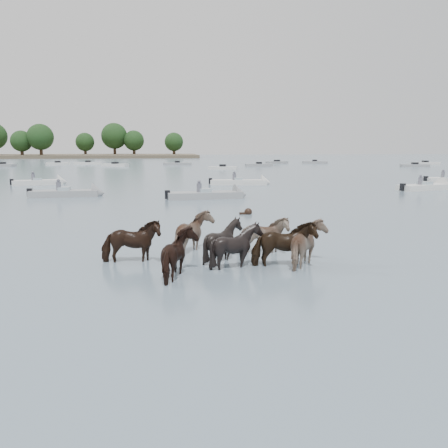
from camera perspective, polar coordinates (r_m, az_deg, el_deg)
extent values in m
plane|color=slate|center=(12.79, 1.73, -7.29)|extent=(400.00, 400.00, 0.00)
imported|color=black|center=(15.13, -11.43, -2.47)|extent=(1.94, 0.92, 1.63)
imported|color=tan|center=(16.28, -3.59, -1.41)|extent=(1.57, 1.78, 1.65)
imported|color=black|center=(15.09, -0.11, -2.37)|extent=(1.49, 1.33, 1.60)
imported|color=gray|center=(16.20, 4.81, -1.68)|extent=(1.93, 1.12, 1.54)
imported|color=black|center=(13.25, -5.29, -4.11)|extent=(1.59, 1.77, 1.59)
imported|color=black|center=(14.26, 1.59, -3.06)|extent=(1.86, 1.78, 1.61)
imported|color=black|center=(14.45, 7.39, -2.84)|extent=(1.98, 0.91, 1.67)
imported|color=gray|center=(14.71, 10.66, -2.80)|extent=(1.61, 1.81, 1.62)
sphere|color=black|center=(25.57, 3.01, 1.49)|extent=(0.44, 0.44, 0.44)
cube|color=black|center=(25.54, 2.46, 1.26)|extent=(0.50, 0.22, 0.18)
cube|color=gray|center=(36.59, -19.13, 3.55)|extent=(5.00, 1.79, 0.55)
cone|color=gray|center=(36.28, -15.27, 3.69)|extent=(0.96, 1.63, 1.60)
cube|color=#99ADB7|center=(36.56, -19.16, 4.09)|extent=(0.84, 1.15, 0.35)
cube|color=black|center=(37.06, -22.92, 3.62)|extent=(0.36, 0.36, 0.60)
cylinder|color=#595966|center=(36.63, -19.79, 4.38)|extent=(0.36, 0.36, 0.70)
sphere|color=#595966|center=(36.59, -19.83, 5.08)|extent=(0.24, 0.24, 0.24)
cube|color=gray|center=(33.32, -2.40, 3.52)|extent=(5.51, 2.12, 0.55)
cone|color=gray|center=(33.93, 2.07, 3.63)|extent=(1.05, 1.68, 1.60)
cube|color=#99ADB7|center=(33.29, -2.41, 4.12)|extent=(0.91, 1.19, 0.35)
cube|color=black|center=(32.91, -7.02, 3.65)|extent=(0.38, 0.38, 0.60)
cylinder|color=#595966|center=(33.24, -3.10, 4.45)|extent=(0.36, 0.36, 0.70)
sphere|color=#595966|center=(33.20, -3.11, 5.23)|extent=(0.24, 0.24, 0.24)
cube|color=silver|center=(45.49, 1.78, 5.15)|extent=(5.64, 2.26, 0.55)
cone|color=silver|center=(45.68, 5.23, 5.13)|extent=(1.09, 1.70, 1.60)
cube|color=#99ADB7|center=(45.46, 1.79, 5.59)|extent=(0.93, 1.21, 0.35)
cube|color=black|center=(45.45, -1.69, 5.34)|extent=(0.39, 0.39, 0.60)
cylinder|color=#595966|center=(45.39, 1.29, 5.84)|extent=(0.36, 0.36, 0.70)
sphere|color=#595966|center=(45.36, 1.29, 6.40)|extent=(0.24, 0.24, 0.24)
cube|color=silver|center=(43.51, 23.54, 4.16)|extent=(5.34, 3.10, 0.55)
cone|color=silver|center=(45.46, 25.65, 4.21)|extent=(1.35, 1.80, 1.60)
cube|color=#99ADB7|center=(43.48, 23.57, 4.62)|extent=(1.11, 1.31, 0.35)
cube|color=black|center=(41.61, 21.25, 4.30)|extent=(0.44, 0.44, 0.60)
cylinder|color=#595966|center=(43.26, 23.14, 4.89)|extent=(0.36, 0.36, 0.70)
sphere|color=#595966|center=(43.23, 23.17, 5.48)|extent=(0.24, 0.24, 0.24)
cube|color=silver|center=(54.47, 25.80, 4.93)|extent=(5.25, 2.23, 0.55)
cube|color=#99ADB7|center=(54.45, 25.83, 5.30)|extent=(0.93, 1.21, 0.35)
cube|color=black|center=(52.84, 23.70, 5.13)|extent=(0.39, 0.39, 0.60)
cylinder|color=#595966|center=(54.22, 25.49, 5.52)|extent=(0.36, 0.36, 0.70)
sphere|color=#595966|center=(54.19, 25.52, 6.00)|extent=(0.24, 0.24, 0.24)
cube|color=silver|center=(48.69, -22.06, 4.75)|extent=(4.87, 2.77, 0.55)
cone|color=silver|center=(48.79, -19.35, 4.92)|extent=(1.29, 1.78, 1.60)
cube|color=#99ADB7|center=(48.66, -22.09, 5.16)|extent=(1.07, 1.29, 0.35)
cube|color=black|center=(48.69, -24.79, 4.74)|extent=(0.43, 0.43, 0.60)
cylinder|color=#595966|center=(48.75, -22.56, 5.37)|extent=(0.36, 0.36, 0.70)
sphere|color=#595966|center=(48.73, -22.59, 5.90)|extent=(0.24, 0.24, 0.24)
cube|color=gray|center=(95.39, -25.77, 6.54)|extent=(5.44, 3.57, 0.60)
cube|color=black|center=(95.37, -25.78, 6.77)|extent=(1.33, 1.33, 0.50)
cube|color=silver|center=(99.21, -19.89, 7.00)|extent=(4.69, 3.17, 0.60)
cube|color=black|center=(99.20, -19.90, 7.22)|extent=(1.32, 1.32, 0.50)
cube|color=silver|center=(99.72, -16.47, 7.19)|extent=(5.55, 1.50, 0.60)
cube|color=black|center=(99.70, -16.48, 7.40)|extent=(1.00, 1.00, 0.50)
cube|color=silver|center=(89.11, -13.34, 7.08)|extent=(5.06, 3.25, 0.60)
cube|color=black|center=(89.09, -13.34, 7.32)|extent=(1.31, 1.31, 0.50)
cube|color=gray|center=(93.74, -5.80, 7.40)|extent=(5.68, 1.57, 0.60)
cube|color=black|center=(93.73, -5.81, 7.63)|extent=(1.01, 1.01, 0.50)
cube|color=silver|center=(75.06, -0.16, 6.92)|extent=(4.85, 2.63, 0.60)
cube|color=black|center=(75.04, -0.16, 7.21)|extent=(1.22, 1.22, 0.50)
cube|color=gray|center=(86.97, 4.34, 7.25)|extent=(5.15, 1.71, 0.60)
cube|color=black|center=(86.95, 4.34, 7.50)|extent=(1.04, 1.04, 0.50)
cube|color=gray|center=(101.73, 6.57, 7.55)|extent=(5.28, 3.46, 0.60)
cube|color=black|center=(101.72, 6.58, 7.77)|extent=(1.32, 1.32, 0.50)
cube|color=gray|center=(104.01, 11.17, 7.48)|extent=(5.71, 3.45, 0.60)
cube|color=black|center=(104.00, 11.18, 7.69)|extent=(1.30, 1.30, 0.50)
cube|color=gray|center=(91.72, 22.54, 6.68)|extent=(5.16, 2.23, 0.60)
cube|color=black|center=(91.71, 22.56, 6.91)|extent=(1.14, 1.14, 0.50)
cube|color=silver|center=(104.15, 23.63, 6.87)|extent=(6.02, 1.74, 0.60)
cube|color=black|center=(104.14, 23.64, 7.07)|extent=(1.04, 1.04, 0.50)
cylinder|color=#382619|center=(161.39, -23.71, 8.00)|extent=(1.00, 1.00, 2.99)
sphere|color=black|center=(161.38, -23.80, 9.38)|extent=(6.64, 6.64, 6.64)
cylinder|color=#382619|center=(159.37, -21.68, 8.24)|extent=(1.00, 1.00, 3.70)
sphere|color=black|center=(159.39, -21.79, 9.98)|extent=(8.22, 8.22, 8.22)
cylinder|color=#382619|center=(172.13, -16.77, 8.43)|extent=(1.00, 1.00, 2.91)
sphere|color=black|center=(172.13, -16.83, 9.69)|extent=(6.47, 6.47, 6.47)
cylinder|color=#382619|center=(170.07, -13.37, 8.76)|extent=(1.00, 1.00, 4.08)
sphere|color=black|center=(170.10, -13.44, 10.56)|extent=(9.07, 9.07, 9.07)
cylinder|color=#382619|center=(168.06, -11.05, 8.69)|extent=(1.00, 1.00, 3.19)
sphere|color=black|center=(168.06, -11.10, 10.10)|extent=(7.09, 7.09, 7.09)
cylinder|color=#382619|center=(165.66, -6.20, 8.75)|extent=(1.00, 1.00, 2.93)
sphere|color=black|center=(165.66, -6.22, 10.07)|extent=(6.51, 6.51, 6.51)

